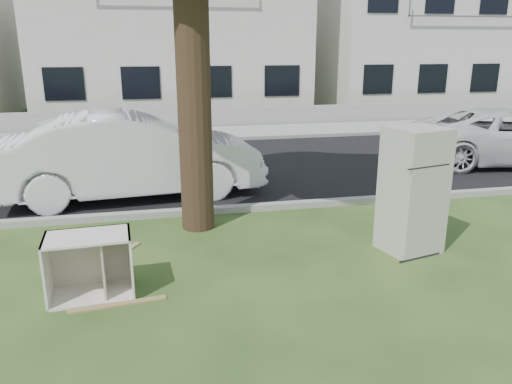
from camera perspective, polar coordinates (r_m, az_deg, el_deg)
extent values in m
plane|color=#264418|center=(6.95, -1.79, -8.83)|extent=(120.00, 120.00, 0.00)
cube|color=black|center=(12.60, -6.64, 2.73)|extent=(120.00, 7.00, 0.01)
cube|color=gray|center=(9.20, -4.50, -2.42)|extent=(120.00, 0.18, 0.12)
cube|color=gray|center=(16.06, -7.87, 5.65)|extent=(120.00, 0.18, 0.12)
cube|color=gray|center=(17.48, -8.23, 6.52)|extent=(120.00, 2.80, 0.01)
cube|color=gray|center=(19.01, -8.62, 8.35)|extent=(120.00, 0.15, 0.70)
cylinder|color=black|center=(8.03, -7.20, 13.70)|extent=(0.54, 0.54, 5.20)
cube|color=silver|center=(23.73, -9.76, 17.76)|extent=(11.00, 8.00, 7.20)
cube|color=beige|center=(27.07, 17.74, 16.42)|extent=(10.00, 8.00, 6.60)
cube|color=#BDB5AA|center=(7.63, 17.49, 0.15)|extent=(0.91, 0.87, 1.85)
cube|color=beige|center=(6.45, -18.46, -7.98)|extent=(1.04, 0.69, 0.78)
cube|color=olive|center=(6.28, -15.51, -12.28)|extent=(1.14, 0.22, 0.02)
cube|color=#A18459|center=(7.71, -14.90, -6.70)|extent=(0.49, 0.75, 0.02)
imported|color=white|center=(10.32, -13.97, 4.13)|extent=(5.32, 2.28, 1.70)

